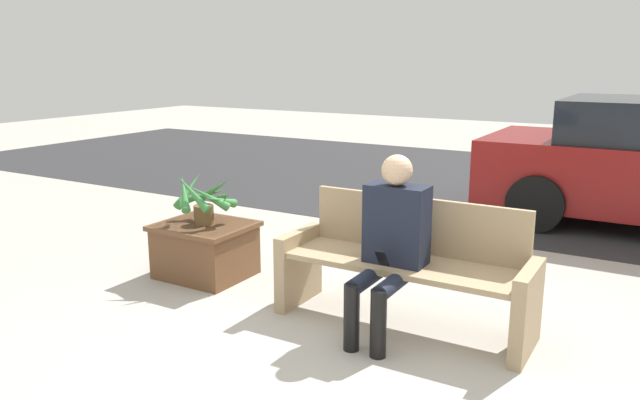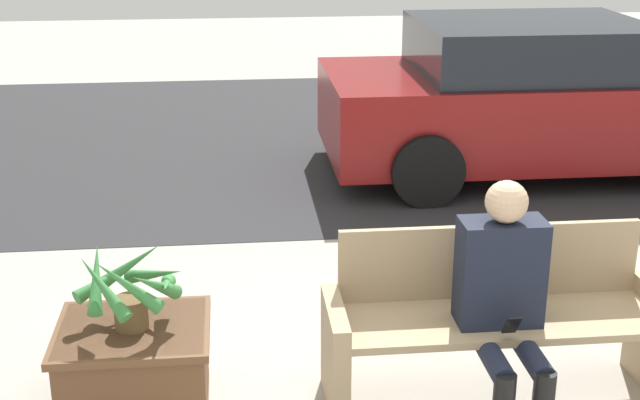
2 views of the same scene
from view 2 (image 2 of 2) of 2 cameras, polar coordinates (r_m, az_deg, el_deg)
The scene contains 6 objects.
road_surface at distance 9.67m, azimuth 1.11°, elevation 4.22°, with size 20.00×6.00×0.01m, color #2D2D30.
bench at distance 4.74m, azimuth 11.25°, elevation -7.60°, with size 1.79×0.55×0.88m.
person_seated at distance 4.46m, azimuth 11.74°, elevation -5.80°, with size 0.42×0.63×1.23m.
planter_box at distance 4.69m, azimuth -11.74°, elevation -10.30°, with size 0.77×0.66×0.47m.
potted_plant at distance 4.51m, azimuth -12.04°, elevation -5.46°, with size 0.58×0.56×0.45m.
parked_car at distance 8.53m, azimuth 13.45°, elevation 6.39°, with size 3.87×1.98×1.40m.
Camera 2 is at (-1.16, -3.39, 2.55)m, focal length 50.00 mm.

